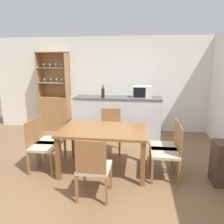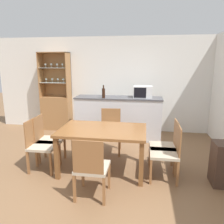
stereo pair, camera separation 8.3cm
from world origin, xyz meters
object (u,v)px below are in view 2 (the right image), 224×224
at_px(dining_chair_head_far, 110,131).
at_px(microwave, 143,92).
at_px(wine_bottle, 104,93).
at_px(dining_chair_side_left_near, 41,145).
at_px(dining_chair_head_near, 91,167).
at_px(dining_table, 103,134).
at_px(display_cabinet, 57,107).
at_px(dining_chair_side_right_near, 167,153).
at_px(dining_chair_side_right_far, 166,146).
at_px(dining_chair_side_left_far, 48,139).

relative_size(dining_chair_head_far, microwave, 2.04).
bearing_deg(microwave, wine_bottle, -165.25).
bearing_deg(microwave, dining_chair_side_left_near, -131.86).
xyz_separation_m(dining_chair_head_far, dining_chair_head_near, (0.00, -1.65, 0.00)).
height_order(dining_table, dining_chair_head_near, dining_chair_head_near).
height_order(display_cabinet, dining_chair_head_near, display_cabinet).
distance_m(display_cabinet, wine_bottle, 1.74).
bearing_deg(dining_chair_head_far, dining_table, 86.10).
height_order(dining_chair_head_far, microwave, microwave).
bearing_deg(dining_chair_side_right_near, dining_chair_side_right_far, -0.08).
bearing_deg(dining_chair_side_right_near, microwave, 12.91).
xyz_separation_m(dining_chair_head_far, microwave, (0.64, 0.96, 0.72)).
height_order(microwave, wine_bottle, wine_bottle).
bearing_deg(microwave, display_cabinet, 169.33).
xyz_separation_m(dining_chair_side_right_near, microwave, (-0.44, 1.92, 0.72)).
distance_m(display_cabinet, dining_chair_head_near, 3.54).
distance_m(display_cabinet, microwave, 2.52).
relative_size(dining_chair_head_near, dining_chair_side_left_far, 1.00).
bearing_deg(microwave, dining_chair_head_near, -103.82).
bearing_deg(dining_chair_head_near, dining_chair_side_right_near, 32.19).
distance_m(display_cabinet, dining_chair_side_left_near, 2.48).
bearing_deg(wine_bottle, dining_chair_side_right_near, -50.94).
xyz_separation_m(display_cabinet, dining_chair_head_far, (1.77, -1.41, -0.16)).
height_order(dining_table, dining_chair_side_right_far, dining_chair_side_right_far).
xyz_separation_m(dining_chair_side_left_far, microwave, (1.73, 1.64, 0.72)).
xyz_separation_m(microwave, wine_bottle, (-0.92, -0.24, -0.01)).
bearing_deg(dining_chair_side_left_near, dining_chair_side_right_far, 96.77).
bearing_deg(dining_table, dining_chair_side_right_near, -7.54).
relative_size(dining_chair_side_right_near, dining_chair_side_left_far, 1.00).
bearing_deg(dining_chair_head_far, dining_chair_side_left_near, 37.66).
bearing_deg(display_cabinet, microwave, -10.67).
relative_size(dining_chair_side_right_near, dining_chair_side_left_near, 1.00).
bearing_deg(dining_chair_side_left_far, dining_table, 78.33).
distance_m(dining_chair_side_right_near, dining_chair_side_left_near, 2.17).
bearing_deg(dining_chair_side_left_near, dining_table, 96.74).
height_order(display_cabinet, dining_table, display_cabinet).
bearing_deg(dining_chair_side_right_near, dining_chair_head_near, 121.97).
bearing_deg(dining_chair_head_near, display_cabinet, 120.26).
bearing_deg(dining_chair_side_right_near, dining_chair_head_far, 48.31).
bearing_deg(wine_bottle, dining_chair_head_near, -83.23).
xyz_separation_m(dining_table, dining_chair_side_right_far, (1.08, 0.15, -0.21)).
bearing_deg(display_cabinet, dining_table, -51.54).
height_order(dining_chair_head_near, dining_chair_side_left_near, same).
height_order(dining_chair_side_left_near, dining_chair_side_right_far, same).
relative_size(dining_chair_side_right_near, dining_chair_head_near, 1.00).
relative_size(dining_table, dining_chair_head_far, 1.62).
height_order(dining_chair_head_near, dining_chair_side_left_far, same).
xyz_separation_m(display_cabinet, dining_chair_side_left_near, (0.69, -2.38, -0.16)).
height_order(dining_table, dining_chair_head_far, dining_chair_head_far).
xyz_separation_m(dining_chair_side_right_near, dining_chair_side_right_far, (-0.00, 0.29, 0.00)).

